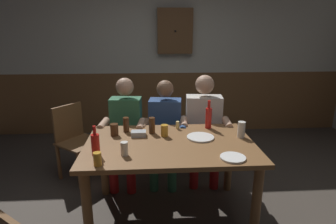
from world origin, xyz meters
TOP-DOWN VIEW (x-y plane):
  - ground_plane at (0.00, 0.00)m, footprint 7.63×7.63m
  - back_wall_upper at (0.00, 2.50)m, footprint 6.36×0.12m
  - back_wall_wainscot at (0.00, 2.50)m, footprint 6.36×0.12m
  - dining_table at (0.00, 0.09)m, footprint 1.52×0.98m
  - person_0 at (-0.46, 0.80)m, footprint 0.52×0.54m
  - person_1 at (-0.01, 0.81)m, footprint 0.54×0.57m
  - person_2 at (0.45, 0.82)m, footprint 0.58×0.56m
  - chair_empty_near_left at (-1.07, 0.95)m, footprint 0.62×0.62m
  - table_candle at (0.10, 0.45)m, footprint 0.04×0.04m
  - condiment_caddy at (-0.29, 0.27)m, footprint 0.14×0.10m
  - plate_0 at (0.29, 0.18)m, footprint 0.25×0.25m
  - plate_1 at (0.47, -0.26)m, footprint 0.20×0.20m
  - bottle_0 at (-0.62, -0.13)m, footprint 0.07×0.07m
  - bottle_1 at (0.42, 0.46)m, footprint 0.06×0.06m
  - pint_glass_0 at (-0.57, -0.32)m, footprint 0.06×0.06m
  - pint_glass_1 at (-0.39, -0.15)m, footprint 0.06×0.06m
  - pint_glass_2 at (-0.04, 0.25)m, footprint 0.07×0.07m
  - pint_glass_3 at (-0.41, 0.40)m, footprint 0.06×0.06m
  - pint_glass_4 at (0.68, 0.18)m, footprint 0.07×0.07m
  - pint_glass_5 at (-0.52, 0.31)m, footprint 0.08×0.08m
  - pint_glass_6 at (-0.16, 0.34)m, footprint 0.06×0.06m
  - wall_dart_cabinet at (0.24, 2.37)m, footprint 0.56×0.15m

SIDE VIEW (x-z plane):
  - ground_plane at x=0.00m, z-range 0.00..0.00m
  - chair_empty_near_left at x=-1.07m, z-range 0.04..0.92m
  - back_wall_wainscot at x=0.00m, z-range 0.00..1.04m
  - dining_table at x=0.00m, z-range 0.27..1.03m
  - person_1 at x=-0.01m, z-range 0.06..1.25m
  - person_0 at x=-0.46m, z-range 0.05..1.27m
  - person_2 at x=0.45m, z-range 0.07..1.31m
  - plate_0 at x=0.29m, z-range 0.76..0.77m
  - plate_1 at x=0.47m, z-range 0.76..0.77m
  - condiment_caddy at x=-0.29m, z-range 0.76..0.81m
  - table_candle at x=0.10m, z-range 0.76..0.84m
  - pint_glass_0 at x=-0.57m, z-range 0.76..0.86m
  - pint_glass_2 at x=-0.04m, z-range 0.76..0.87m
  - pint_glass_1 at x=-0.39m, z-range 0.76..0.87m
  - pint_glass_5 at x=-0.52m, z-range 0.76..0.87m
  - pint_glass_3 at x=-0.41m, z-range 0.76..0.90m
  - pint_glass_4 at x=0.68m, z-range 0.76..0.91m
  - pint_glass_6 at x=-0.16m, z-range 0.76..0.92m
  - bottle_0 at x=-0.62m, z-range 0.73..0.98m
  - bottle_1 at x=0.42m, z-range 0.73..1.02m
  - wall_dart_cabinet at x=0.24m, z-range 1.36..2.06m
  - back_wall_upper at x=0.00m, z-range 1.04..2.63m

